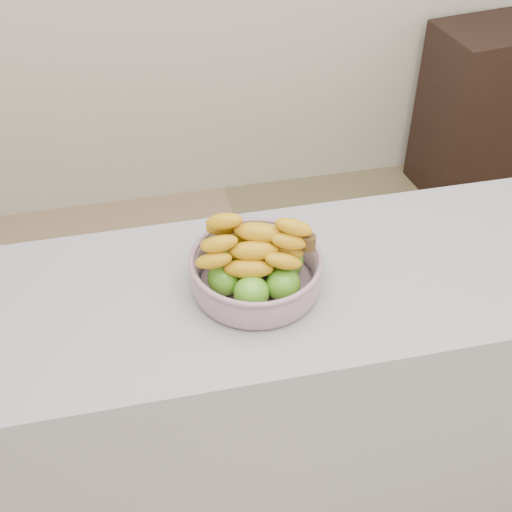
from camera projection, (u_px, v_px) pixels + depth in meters
The scene contains 4 objects.
room_shell at pixel (438, 0), 1.04m from camera, with size 4.05×4.05×2.73m.
counter at pixel (324, 388), 2.09m from camera, with size 2.00×0.60×0.90m, color #A4A4AC.
cabinet at pixel (476, 112), 3.40m from camera, with size 0.46×0.37×0.83m, color black.
fruit_bowl at pixel (256, 268), 1.73m from camera, with size 0.33×0.33×0.20m.
Camera 1 is at (-0.48, -0.95, 2.11)m, focal length 50.00 mm.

